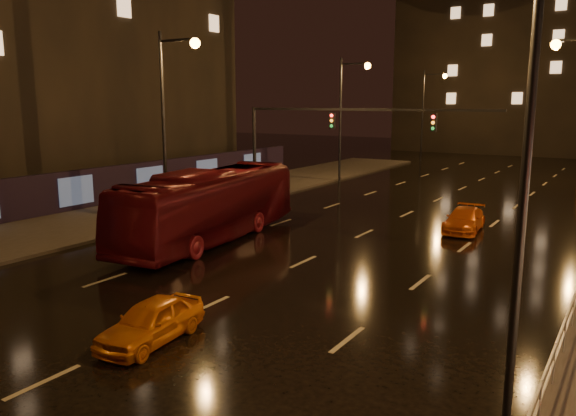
{
  "coord_description": "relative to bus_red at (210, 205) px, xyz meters",
  "views": [
    {
      "loc": [
        11.42,
        -9.26,
        6.49
      ],
      "look_at": [
        0.12,
        8.64,
        2.5
      ],
      "focal_mm": 35.0,
      "sensor_mm": 36.0,
      "label": 1
    }
  ],
  "objects": [
    {
      "name": "ground",
      "position": [
        5.69,
        9.09,
        -1.69
      ],
      "size": [
        140.0,
        140.0,
        0.0
      ],
      "primitive_type": "plane",
      "color": "black",
      "rests_on": "ground"
    },
    {
      "name": "sidewalk_left",
      "position": [
        -7.81,
        4.09,
        -1.62
      ],
      "size": [
        7.0,
        70.0,
        0.15
      ],
      "primitive_type": "cube",
      "color": "#38332D",
      "rests_on": "ground"
    },
    {
      "name": "hoarding_left",
      "position": [
        -11.51,
        1.09,
        -0.44
      ],
      "size": [
        0.3,
        46.0,
        2.5
      ],
      "primitive_type": "cube",
      "color": "black",
      "rests_on": "ground"
    },
    {
      "name": "traffic_signal",
      "position": [
        0.63,
        9.09,
        3.04
      ],
      "size": [
        15.31,
        0.32,
        6.2
      ],
      "color": "black",
      "rests_on": "ground"
    },
    {
      "name": "streetlight_right",
      "position": [
        14.61,
        -8.91,
        4.74
      ],
      "size": [
        2.64,
        0.5,
        10.0
      ],
      "color": "black",
      "rests_on": "ground"
    },
    {
      "name": "bus_red",
      "position": [
        0.0,
        0.0,
        0.0
      ],
      "size": [
        4.36,
        12.42,
        3.39
      ],
      "primitive_type": "imported",
      "rotation": [
        0.0,
        0.0,
        0.13
      ],
      "color": "#540C14",
      "rests_on": "ground"
    },
    {
      "name": "taxi_near",
      "position": [
        6.19,
        -9.91,
        -1.1
      ],
      "size": [
        1.73,
        3.61,
        1.19
      ],
      "primitive_type": "imported",
      "rotation": [
        0.0,
        0.0,
        0.1
      ],
      "color": "orange",
      "rests_on": "ground"
    },
    {
      "name": "taxi_far",
      "position": [
        9.76,
        8.37,
        -1.1
      ],
      "size": [
        1.98,
        4.18,
        1.18
      ],
      "primitive_type": "imported",
      "rotation": [
        0.0,
        0.0,
        0.08
      ],
      "color": "#D35A13",
      "rests_on": "ground"
    }
  ]
}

